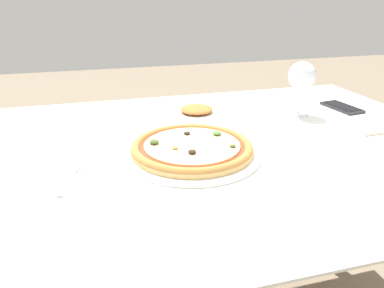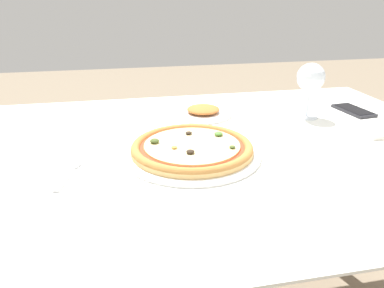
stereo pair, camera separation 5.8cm
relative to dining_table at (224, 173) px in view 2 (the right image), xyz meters
name	(u,v)px [view 2 (the right image)]	position (x,y,z in m)	size (l,w,h in m)	color
dining_table	(224,173)	(0.00, 0.00, 0.00)	(1.36, 1.00, 0.75)	brown
pizza_plate	(192,149)	(-0.10, -0.05, 0.10)	(0.34, 0.34, 0.04)	white
fork	(70,172)	(-0.39, -0.09, 0.09)	(0.06, 0.17, 0.00)	silver
wine_glass_far_left	(311,79)	(0.32, 0.17, 0.21)	(0.09, 0.09, 0.17)	silver
cell_phone	(353,110)	(0.50, 0.19, 0.09)	(0.09, 0.15, 0.01)	#232328
side_plate	(203,112)	(0.00, 0.25, 0.10)	(0.18, 0.18, 0.03)	white
napkin_folded	(384,130)	(0.47, 0.00, 0.09)	(0.15, 0.12, 0.01)	silver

